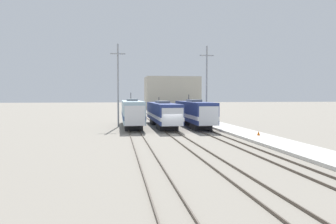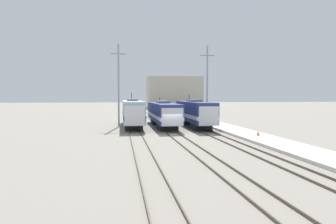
{
  "view_description": "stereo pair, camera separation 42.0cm",
  "coord_description": "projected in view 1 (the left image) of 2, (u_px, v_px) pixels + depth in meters",
  "views": [
    {
      "loc": [
        -6.89,
        -40.93,
        4.8
      ],
      "look_at": [
        -0.21,
        2.31,
        2.63
      ],
      "focal_mm": 35.0,
      "sensor_mm": 36.0,
      "label": 1
    },
    {
      "loc": [
        -6.48,
        -40.99,
        4.8
      ],
      "look_at": [
        -0.21,
        2.31,
        2.63
      ],
      "focal_mm": 35.0,
      "sensor_mm": 36.0,
      "label": 2
    }
  ],
  "objects": [
    {
      "name": "ground_plane",
      "position": [
        172.0,
        133.0,
        41.69
      ],
      "size": [
        400.0,
        400.0,
        0.0
      ],
      "primitive_type": "plane",
      "color": "gray"
    },
    {
      "name": "rail_pair_far_left",
      "position": [
        135.0,
        134.0,
        40.97
      ],
      "size": [
        1.51,
        120.0,
        0.15
      ],
      "color": "#4C4238",
      "rests_on": "ground_plane"
    },
    {
      "name": "rail_pair_center",
      "position": [
        172.0,
        133.0,
        41.69
      ],
      "size": [
        1.51,
        120.0,
        0.15
      ],
      "color": "#4C4238",
      "rests_on": "ground_plane"
    },
    {
      "name": "rail_pair_far_right",
      "position": [
        208.0,
        132.0,
        42.4
      ],
      "size": [
        1.51,
        120.0,
        0.15
      ],
      "color": "#4C4238",
      "rests_on": "ground_plane"
    },
    {
      "name": "locomotive_far_left",
      "position": [
        132.0,
        113.0,
        50.08
      ],
      "size": [
        2.93,
        17.74,
        5.34
      ],
      "color": "#232326",
      "rests_on": "ground_plane"
    },
    {
      "name": "locomotive_center",
      "position": [
        163.0,
        113.0,
        50.35
      ],
      "size": [
        3.08,
        19.36,
        4.57
      ],
      "color": "black",
      "rests_on": "ground_plane"
    },
    {
      "name": "locomotive_far_right",
      "position": [
        195.0,
        113.0,
        49.73
      ],
      "size": [
        2.87,
        16.8,
        4.98
      ],
      "color": "black",
      "rests_on": "ground_plane"
    },
    {
      "name": "catenary_tower_left",
      "position": [
        118.0,
        83.0,
        50.17
      ],
      "size": [
        2.3,
        0.25,
        12.76
      ],
      "color": "gray",
      "rests_on": "ground_plane"
    },
    {
      "name": "catenary_tower_right",
      "position": [
        207.0,
        84.0,
        52.32
      ],
      "size": [
        2.3,
        0.25,
        12.76
      ],
      "color": "gray",
      "rests_on": "ground_plane"
    },
    {
      "name": "platform",
      "position": [
        238.0,
        131.0,
        43.01
      ],
      "size": [
        4.0,
        120.0,
        0.28
      ],
      "color": "beige",
      "rests_on": "ground_plane"
    },
    {
      "name": "traffic_cone",
      "position": [
        258.0,
        133.0,
        37.36
      ],
      "size": [
        0.37,
        0.37,
        0.46
      ],
      "color": "orange",
      "rests_on": "platform"
    },
    {
      "name": "depot_building",
      "position": [
        172.0,
        93.0,
        127.61
      ],
      "size": [
        20.4,
        13.69,
        12.1
      ],
      "color": "#B2AD9E",
      "rests_on": "ground_plane"
    }
  ]
}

